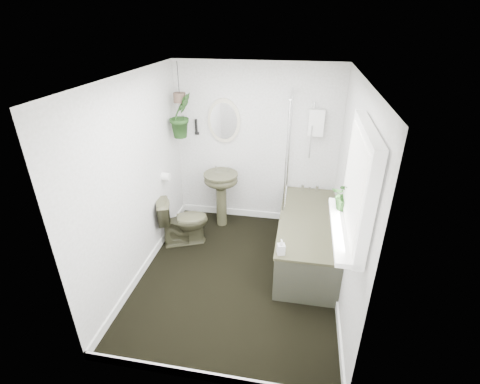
# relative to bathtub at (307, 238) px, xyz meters

# --- Properties ---
(floor) EXTENTS (2.30, 2.80, 0.02)m
(floor) POSITION_rel_bathtub_xyz_m (-0.80, -0.50, -0.30)
(floor) COLOR black
(floor) RESTS_ON ground
(ceiling) EXTENTS (2.30, 2.80, 0.02)m
(ceiling) POSITION_rel_bathtub_xyz_m (-0.80, -0.50, 2.02)
(ceiling) COLOR white
(ceiling) RESTS_ON ground
(wall_back) EXTENTS (2.30, 0.02, 2.30)m
(wall_back) POSITION_rel_bathtub_xyz_m (-0.80, 0.91, 0.86)
(wall_back) COLOR white
(wall_back) RESTS_ON ground
(wall_front) EXTENTS (2.30, 0.02, 2.30)m
(wall_front) POSITION_rel_bathtub_xyz_m (-0.80, -1.91, 0.86)
(wall_front) COLOR white
(wall_front) RESTS_ON ground
(wall_left) EXTENTS (0.02, 2.80, 2.30)m
(wall_left) POSITION_rel_bathtub_xyz_m (-1.96, -0.50, 0.86)
(wall_left) COLOR white
(wall_left) RESTS_ON ground
(wall_right) EXTENTS (0.02, 2.80, 2.30)m
(wall_right) POSITION_rel_bathtub_xyz_m (0.36, -0.50, 0.86)
(wall_right) COLOR white
(wall_right) RESTS_ON ground
(skirting) EXTENTS (2.30, 2.80, 0.10)m
(skirting) POSITION_rel_bathtub_xyz_m (-0.80, -0.50, -0.24)
(skirting) COLOR white
(skirting) RESTS_ON floor
(bathtub) EXTENTS (0.72, 1.72, 0.58)m
(bathtub) POSITION_rel_bathtub_xyz_m (0.00, 0.00, 0.00)
(bathtub) COLOR #3E3D29
(bathtub) RESTS_ON floor
(bath_screen) EXTENTS (0.04, 0.72, 1.40)m
(bath_screen) POSITION_rel_bathtub_xyz_m (-0.33, 0.49, 0.99)
(bath_screen) COLOR silver
(bath_screen) RESTS_ON bathtub
(shower_box) EXTENTS (0.20, 0.10, 0.35)m
(shower_box) POSITION_rel_bathtub_xyz_m (0.00, 0.84, 1.26)
(shower_box) COLOR white
(shower_box) RESTS_ON wall_back
(oval_mirror) EXTENTS (0.46, 0.03, 0.62)m
(oval_mirror) POSITION_rel_bathtub_xyz_m (-1.25, 0.87, 1.21)
(oval_mirror) COLOR beige
(oval_mirror) RESTS_ON wall_back
(wall_sconce) EXTENTS (0.04, 0.04, 0.22)m
(wall_sconce) POSITION_rel_bathtub_xyz_m (-1.65, 0.86, 1.11)
(wall_sconce) COLOR black
(wall_sconce) RESTS_ON wall_back
(toilet_roll_holder) EXTENTS (0.11, 0.11, 0.11)m
(toilet_roll_holder) POSITION_rel_bathtub_xyz_m (-1.90, 0.20, 0.61)
(toilet_roll_holder) COLOR white
(toilet_roll_holder) RESTS_ON wall_left
(window_recess) EXTENTS (0.08, 1.00, 0.90)m
(window_recess) POSITION_rel_bathtub_xyz_m (0.29, -1.20, 1.36)
(window_recess) COLOR white
(window_recess) RESTS_ON wall_right
(window_sill) EXTENTS (0.18, 1.00, 0.04)m
(window_sill) POSITION_rel_bathtub_xyz_m (0.22, -1.20, 0.94)
(window_sill) COLOR white
(window_sill) RESTS_ON wall_right
(window_blinds) EXTENTS (0.01, 0.86, 0.76)m
(window_blinds) POSITION_rel_bathtub_xyz_m (0.24, -1.20, 1.36)
(window_blinds) COLOR white
(window_blinds) RESTS_ON wall_right
(toilet) EXTENTS (0.75, 0.61, 0.67)m
(toilet) POSITION_rel_bathtub_xyz_m (-1.65, 0.05, 0.05)
(toilet) COLOR #3E3D29
(toilet) RESTS_ON floor
(pedestal_sink) EXTENTS (0.52, 0.45, 0.83)m
(pedestal_sink) POSITION_rel_bathtub_xyz_m (-1.25, 0.60, 0.12)
(pedestal_sink) COLOR #3E3D29
(pedestal_sink) RESTS_ON floor
(sill_plant) EXTENTS (0.28, 0.26, 0.27)m
(sill_plant) POSITION_rel_bathtub_xyz_m (0.25, -0.90, 1.09)
(sill_plant) COLOR black
(sill_plant) RESTS_ON window_sill
(hanging_plant) EXTENTS (0.40, 0.42, 0.59)m
(hanging_plant) POSITION_rel_bathtub_xyz_m (-1.77, 0.61, 1.33)
(hanging_plant) COLOR black
(hanging_plant) RESTS_ON ceiling
(soap_bottle) EXTENTS (0.10, 0.10, 0.17)m
(soap_bottle) POSITION_rel_bathtub_xyz_m (-0.29, -0.77, 0.38)
(soap_bottle) COLOR black
(soap_bottle) RESTS_ON bathtub
(hanging_pot) EXTENTS (0.16, 0.16, 0.12)m
(hanging_pot) POSITION_rel_bathtub_xyz_m (-1.77, 0.61, 1.57)
(hanging_pot) COLOR #4E3B30
(hanging_pot) RESTS_ON ceiling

